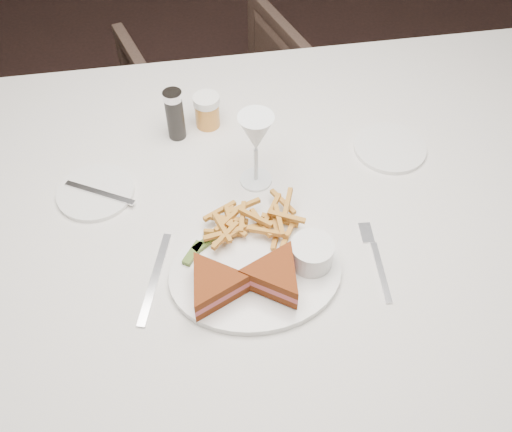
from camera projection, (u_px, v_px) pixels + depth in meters
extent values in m
plane|color=black|center=(269.00, 281.00, 1.94)|extent=(5.00, 5.00, 0.00)
cube|color=silver|center=(255.00, 308.00, 1.44)|extent=(1.74, 1.25, 0.75)
imported|color=#47342B|center=(220.00, 97.00, 2.11)|extent=(0.74, 0.72, 0.59)
ellipsoid|color=white|center=(256.00, 273.00, 1.05)|extent=(0.34, 0.28, 0.01)
cube|color=silver|center=(155.00, 278.00, 1.05)|extent=(0.05, 0.20, 0.00)
cylinder|color=white|center=(96.00, 192.00, 1.19)|extent=(0.16, 0.16, 0.01)
cylinder|color=white|center=(390.00, 148.00, 1.27)|extent=(0.16, 0.16, 0.01)
cylinder|color=black|center=(175.00, 115.00, 1.26)|extent=(0.04, 0.04, 0.12)
cylinder|color=orange|center=(207.00, 111.00, 1.30)|extent=(0.06, 0.06, 0.08)
cube|color=#435E20|center=(205.00, 243.00, 1.08)|extent=(0.05, 0.05, 0.01)
cube|color=#435E20|center=(193.00, 253.00, 1.07)|extent=(0.04, 0.06, 0.01)
cylinder|color=white|center=(312.00, 253.00, 1.04)|extent=(0.08, 0.08, 0.05)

